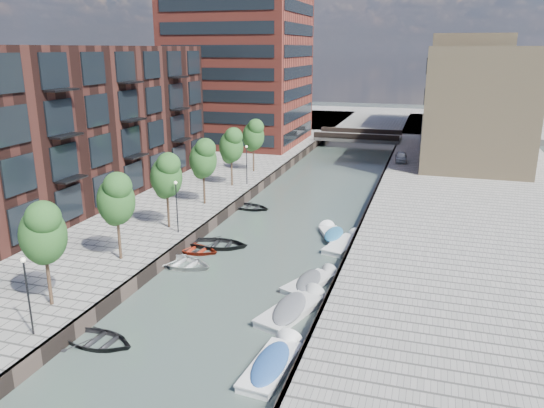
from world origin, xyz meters
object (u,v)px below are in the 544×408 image
at_px(bridge, 358,137).
at_px(tree_4, 203,158).
at_px(motorboat_3, 332,235).
at_px(sloop_1, 219,247).
at_px(sloop_4, 250,209).
at_px(sloop_2, 194,252).
at_px(motorboat_1, 294,309).
at_px(sloop_3, 181,266).
at_px(tree_1, 43,231).
at_px(motorboat_2, 347,244).
at_px(tree_5, 231,145).
at_px(motorboat_0, 274,362).
at_px(tree_3, 166,175).
at_px(tree_6, 253,134).
at_px(motorboat_4, 313,282).
at_px(tree_2, 116,198).
at_px(sloop_0, 98,344).
at_px(car, 401,157).

height_order(bridge, tree_4, tree_4).
relative_size(bridge, motorboat_3, 2.78).
bearing_deg(sloop_1, sloop_4, 0.68).
xyz_separation_m(sloop_2, motorboat_1, (9.69, -7.04, 0.21)).
xyz_separation_m(sloop_3, motorboat_3, (9.07, 9.13, 0.18)).
height_order(tree_1, motorboat_2, tree_1).
height_order(tree_5, sloop_1, tree_5).
bearing_deg(tree_4, tree_1, -90.00).
relative_size(tree_5, sloop_2, 1.48).
bearing_deg(motorboat_2, tree_4, 162.64).
bearing_deg(motorboat_0, motorboat_1, 94.59).
xyz_separation_m(tree_3, motorboat_1, (12.79, -9.11, -5.10)).
distance_m(bridge, tree_6, 27.63).
bearing_deg(tree_6, tree_1, -90.00).
bearing_deg(motorboat_4, sloop_2, 163.00).
height_order(bridge, motorboat_3, bridge).
bearing_deg(tree_4, tree_5, 90.00).
height_order(sloop_2, sloop_4, sloop_4).
xyz_separation_m(sloop_4, motorboat_3, (9.07, -5.45, 0.18)).
distance_m(tree_1, tree_4, 21.00).
bearing_deg(motorboat_1, tree_5, 118.95).
bearing_deg(motorboat_0, motorboat_2, 87.68).
relative_size(tree_2, sloop_2, 1.48).
relative_size(tree_5, sloop_0, 1.43).
bearing_deg(motorboat_1, tree_6, 113.01).
height_order(motorboat_1, motorboat_3, motorboat_1).
distance_m(motorboat_0, motorboat_1, 5.59).
bearing_deg(tree_1, motorboat_2, 50.06).
bearing_deg(motorboat_2, tree_2, -145.31).
relative_size(tree_2, sloop_0, 1.43).
xyz_separation_m(tree_2, car, (16.09, 38.52, -3.69)).
xyz_separation_m(tree_4, motorboat_0, (13.23, -21.68, -5.11)).
bearing_deg(tree_4, tree_3, -90.00).
height_order(tree_2, motorboat_2, tree_2).
bearing_deg(sloop_1, sloop_0, 172.41).
height_order(tree_5, motorboat_4, tree_5).
relative_size(tree_3, sloop_1, 1.27).
distance_m(sloop_4, car, 25.30).
xyz_separation_m(bridge, sloop_0, (-4.63, -62.45, -1.39)).
bearing_deg(sloop_3, tree_1, 166.60).
bearing_deg(motorboat_2, bridge, 96.99).
bearing_deg(bridge, tree_1, -97.93).
xyz_separation_m(tree_2, motorboat_0, (13.23, -7.68, -5.11)).
height_order(sloop_2, motorboat_3, motorboat_3).
bearing_deg(bridge, sloop_3, -95.56).
height_order(motorboat_3, car, car).
xyz_separation_m(tree_2, sloop_1, (4.50, 6.38, -5.31)).
relative_size(tree_3, sloop_2, 1.48).
height_order(bridge, motorboat_0, bridge).
relative_size(tree_5, motorboat_4, 1.27).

